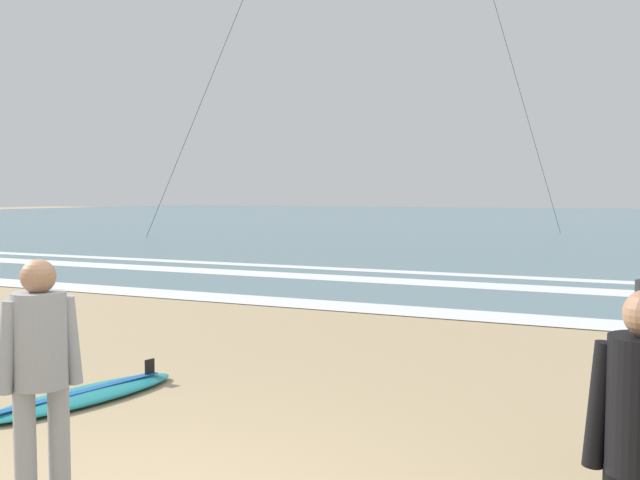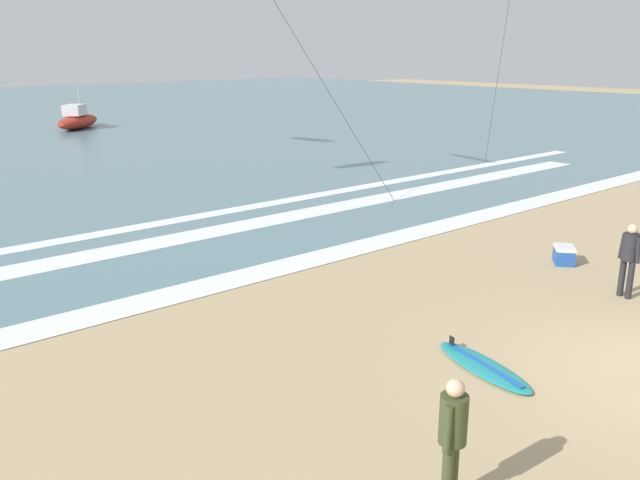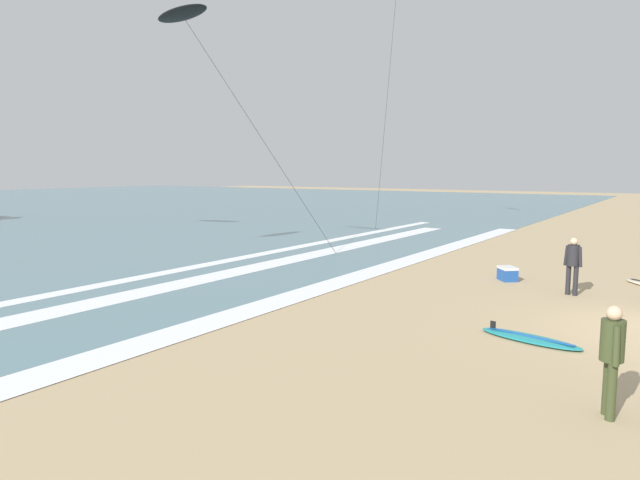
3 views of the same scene
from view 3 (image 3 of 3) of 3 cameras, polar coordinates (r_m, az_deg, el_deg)
wave_foam_shoreline at (r=16.78m, az=0.70°, el=-4.68°), size 38.77×1.00×0.01m
wave_foam_mid_break at (r=18.36m, az=-11.28°, el=-3.79°), size 37.03×1.08×0.01m
wave_foam_outer_break at (r=19.33m, az=-16.47°, el=-3.41°), size 44.78×0.64×0.01m
surfer_foreground_main at (r=16.99m, az=24.18°, el=-1.93°), size 0.32×0.52×1.60m
surfer_left_near at (r=8.91m, az=27.39°, el=-9.93°), size 0.51×0.32×1.60m
surfboard_near_water at (r=12.36m, az=20.42°, el=-9.30°), size 1.02×2.18×0.25m
kite_black_low_near at (r=24.13m, az=-13.75°, el=21.19°), size 4.26×6.52×9.66m
cooler_box at (r=18.60m, az=18.41°, el=-3.23°), size 0.76×0.74×0.44m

